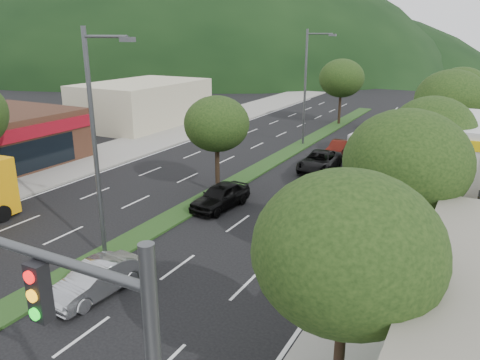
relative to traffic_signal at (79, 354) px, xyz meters
The scene contains 21 objects.
sidewalk_right 27.15m from the traffic_signal, 82.55° to the left, with size 5.00×90.00×0.15m, color gray.
sidewalk_left 34.79m from the traffic_signal, 129.70° to the left, with size 6.00×90.00×0.15m, color gray.
median 31.23m from the traffic_signal, 107.00° to the left, with size 1.60×56.00×0.12m, color #1D3C16.
traffic_signal is the anchor object (origin of this frame).
bldg_left_far 45.32m from the traffic_signal, 128.26° to the left, with size 9.00×14.00×4.60m, color beige.
hill_far 142.79m from the traffic_signal, 128.60° to the left, with size 176.00×132.00×82.00m, color black.
tree_r_a 6.29m from the traffic_signal, 61.80° to the left, with size 4.60×4.60×6.63m.
tree_r_b 13.87m from the traffic_signal, 77.63° to the left, with size 4.80×4.80×6.94m.
tree_r_c 21.74m from the traffic_signal, 82.15° to the left, with size 4.40×4.40×6.48m.
tree_r_d 31.68m from the traffic_signal, 84.62° to the left, with size 5.00×5.00×7.17m.
tree_r_e 41.65m from the traffic_signal, 85.91° to the left, with size 4.60×4.60×6.71m.
tree_med_near 21.53m from the traffic_signal, 114.80° to the left, with size 4.00×4.00×6.02m.
tree_med_far 46.43m from the traffic_signal, 101.22° to the left, with size 4.80×4.80×6.94m.
streetlight_near 13.03m from the traffic_signal, 132.77° to the left, with size 2.60×0.25×10.00m.
streetlight_mid 35.66m from the traffic_signal, 104.33° to the left, with size 2.60×0.25×10.00m.
sedan_silver 10.65m from the traffic_signal, 135.03° to the left, with size 1.40×4.02×1.32m, color #929599.
car_queue_a 19.31m from the traffic_signal, 113.47° to the left, with size 1.72×4.26×1.45m, color black.
car_queue_b 22.78m from the traffic_signal, 94.98° to the left, with size 1.80×4.43×1.28m, color #434448.
car_queue_c 32.98m from the traffic_signal, 98.84° to the left, with size 1.30×3.74×1.23m, color #49120C.
car_queue_d 28.07m from the traffic_signal, 100.36° to the left, with size 2.35×5.09×1.41m, color black.
motorhome 27.85m from the traffic_signal, 90.06° to the left, with size 3.90×10.27×3.86m.
Camera 1 is at (14.51, -6.04, 9.78)m, focal length 35.00 mm.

